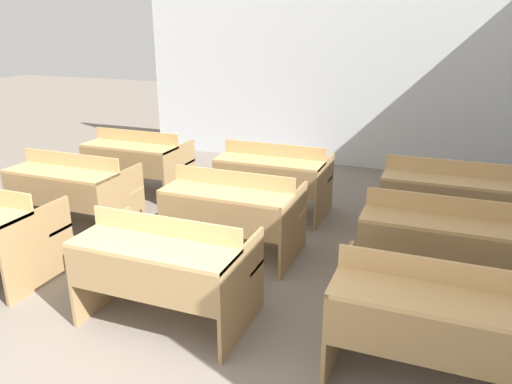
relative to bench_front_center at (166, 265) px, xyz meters
The scene contains 9 objects.
wall_back 4.91m from the bench_front_center, 90.34° to the left, with size 5.96×0.06×2.92m.
bench_front_center is the anchor object (origin of this frame).
bench_front_right 1.91m from the bench_front_center, ahead, with size 1.24×0.80×0.85m.
bench_second_left 2.25m from the bench_front_center, 147.53° to the left, with size 1.24×0.80×0.85m.
bench_second_center 1.24m from the bench_front_center, 90.06° to the left, with size 1.24×0.80×0.85m.
bench_second_right 2.24m from the bench_front_center, 33.13° to the left, with size 1.24×0.80×0.85m.
bench_third_left 3.10m from the bench_front_center, 127.92° to the left, with size 1.24×0.80×0.85m.
bench_third_center 2.42m from the bench_front_center, 90.04° to the left, with size 1.24×0.80×0.85m.
bench_third_right 3.06m from the bench_front_center, 51.91° to the left, with size 1.24×0.80×0.85m.
Camera 1 is at (1.87, -1.44, 2.20)m, focal length 35.00 mm.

